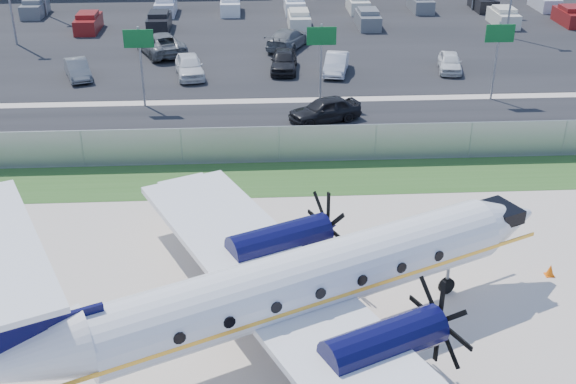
{
  "coord_description": "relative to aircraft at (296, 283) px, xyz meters",
  "views": [
    {
      "loc": [
        -1.49,
        -20.16,
        15.55
      ],
      "look_at": [
        0.0,
        6.0,
        2.3
      ],
      "focal_mm": 45.0,
      "sensor_mm": 36.0,
      "label": 1
    }
  ],
  "objects": [
    {
      "name": "ground",
      "position": [
        0.14,
        0.85,
        -2.46
      ],
      "size": [
        170.0,
        170.0,
        0.0
      ],
      "primitive_type": "plane",
      "color": "beige",
      "rests_on": "ground"
    },
    {
      "name": "grass_verge",
      "position": [
        0.14,
        12.85,
        -2.46
      ],
      "size": [
        170.0,
        4.0,
        0.02
      ],
      "primitive_type": "cube",
      "color": "#2D561E",
      "rests_on": "ground"
    },
    {
      "name": "access_road",
      "position": [
        0.14,
        19.85,
        -2.45
      ],
      "size": [
        170.0,
        8.0,
        0.02
      ],
      "primitive_type": "cube",
      "color": "black",
      "rests_on": "ground"
    },
    {
      "name": "parking_lot",
      "position": [
        0.14,
        40.85,
        -2.45
      ],
      "size": [
        170.0,
        32.0,
        0.02
      ],
      "primitive_type": "cube",
      "color": "black",
      "rests_on": "ground"
    },
    {
      "name": "perimeter_fence",
      "position": [
        0.14,
        14.85,
        -1.46
      ],
      "size": [
        120.0,
        0.06,
        1.99
      ],
      "color": "gray",
      "rests_on": "ground"
    },
    {
      "name": "sign_left",
      "position": [
        -7.86,
        23.76,
        1.15
      ],
      "size": [
        1.8,
        0.26,
        5.0
      ],
      "color": "gray",
      "rests_on": "ground"
    },
    {
      "name": "sign_mid",
      "position": [
        3.14,
        23.76,
        1.15
      ],
      "size": [
        1.8,
        0.26,
        5.0
      ],
      "color": "gray",
      "rests_on": "ground"
    },
    {
      "name": "sign_right",
      "position": [
        14.14,
        23.76,
        1.15
      ],
      "size": [
        1.8,
        0.26,
        5.0
      ],
      "color": "gray",
      "rests_on": "ground"
    },
    {
      "name": "aircraft",
      "position": [
        0.0,
        0.0,
        0.0
      ],
      "size": [
        20.45,
        19.83,
        6.38
      ],
      "color": "white",
      "rests_on": "ground"
    },
    {
      "name": "baggage_cart_near",
      "position": [
        -2.34,
        2.55,
        -2.04
      ],
      "size": [
        1.74,
        1.07,
        0.91
      ],
      "color": "gray",
      "rests_on": "ground"
    },
    {
      "name": "cone_nose",
      "position": [
        10.14,
        3.64,
        -2.23
      ],
      "size": [
        0.34,
        0.34,
        0.49
      ],
      "color": "#FF6408",
      "rests_on": "ground"
    },
    {
      "name": "cone_starboard_wing",
      "position": [
        -1.9,
        9.57,
        -2.19
      ],
      "size": [
        0.42,
        0.42,
        0.59
      ],
      "color": "#FF6408",
      "rests_on": "ground"
    },
    {
      "name": "road_car_mid",
      "position": [
        3.09,
        20.56,
        -2.46
      ],
      "size": [
        4.66,
        3.18,
        1.47
      ],
      "primitive_type": "imported",
      "rotation": [
        0.0,
        0.0,
        -1.2
      ],
      "color": "black",
      "rests_on": "ground"
    },
    {
      "name": "parked_car_a",
      "position": [
        -13.15,
        29.73,
        -2.46
      ],
      "size": [
        2.67,
        4.26,
        1.33
      ],
      "primitive_type": "imported",
      "rotation": [
        0.0,
        0.0,
        0.34
      ],
      "color": "#595B5E",
      "rests_on": "ground"
    },
    {
      "name": "parked_car_b",
      "position": [
        -5.43,
        29.69,
        -2.46
      ],
      "size": [
        2.51,
        4.73,
        1.53
      ],
      "primitive_type": "imported",
      "rotation": [
        0.0,
        0.0,
        0.16
      ],
      "color": "silver",
      "rests_on": "ground"
    },
    {
      "name": "parked_car_c",
      "position": [
        1.2,
        30.62,
        -2.46
      ],
      "size": [
        2.2,
        4.64,
        1.53
      ],
      "primitive_type": "imported",
      "rotation": [
        0.0,
        0.0,
        -0.09
      ],
      "color": "black",
      "rests_on": "ground"
    },
    {
      "name": "parked_car_d",
      "position": [
        4.86,
        29.88,
        -2.46
      ],
      "size": [
        2.34,
        4.45,
        1.4
      ],
      "primitive_type": "imported",
      "rotation": [
        0.0,
        0.0,
        -0.21
      ],
      "color": "silver",
      "rests_on": "ground"
    },
    {
      "name": "parked_car_e",
      "position": [
        13.0,
        29.92,
        -2.46
      ],
      "size": [
        2.25,
        4.11,
        1.32
      ],
      "primitive_type": "imported",
      "rotation": [
        0.0,
        0.0,
        -0.18
      ],
      "color": "silver",
      "rests_on": "ground"
    },
    {
      "name": "parked_car_f",
      "position": [
        -8.05,
        35.52,
        -2.46
      ],
      "size": [
        4.85,
        6.56,
        1.66
      ],
      "primitive_type": "imported",
      "rotation": [
        0.0,
        0.0,
        3.54
      ],
      "color": "#595B5E",
      "rests_on": "ground"
    },
    {
      "name": "parked_car_g",
      "position": [
        1.84,
        36.55,
        -2.46
      ],
      "size": [
        4.22,
        5.77,
        1.55
      ],
      "primitive_type": "imported",
      "rotation": [
        0.0,
        0.0,
        2.71
      ],
      "color": "#595B5E",
      "rests_on": "ground"
    },
    {
      "name": "far_parking_rows",
      "position": [
        0.14,
        45.85,
        -2.46
      ],
      "size": [
        56.0,
        10.0,
        1.6
      ],
      "primitive_type": null,
      "color": "gray",
      "rests_on": "ground"
    }
  ]
}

